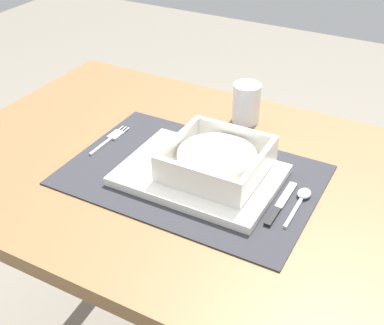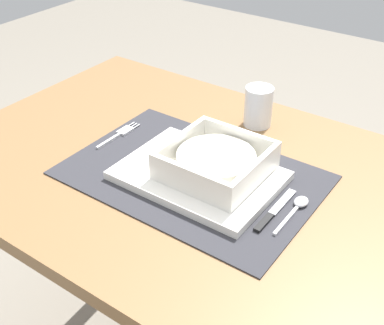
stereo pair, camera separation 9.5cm
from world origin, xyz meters
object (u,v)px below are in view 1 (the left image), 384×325
object	(u,v)px
porridge_bowl	(217,161)
drinking_glass	(246,105)
fork	(112,138)
spoon	(302,198)
butter_knife	(279,206)
dining_table	(188,213)
bread_knife	(265,203)

from	to	relation	value
porridge_bowl	drinking_glass	bearing A→B (deg)	100.00
fork	spoon	bearing A→B (deg)	2.10
porridge_bowl	spoon	xyz separation A→B (m)	(0.16, 0.01, -0.03)
butter_knife	fork	bearing A→B (deg)	171.76
dining_table	porridge_bowl	distance (m)	0.17
drinking_glass	fork	bearing A→B (deg)	-135.31
spoon	butter_knife	distance (m)	0.05
porridge_bowl	butter_knife	bearing A→B (deg)	-12.15
porridge_bowl	butter_knife	xyz separation A→B (m)	(0.14, -0.03, -0.03)
fork	bread_knife	world-z (taller)	bread_knife
porridge_bowl	drinking_glass	xyz separation A→B (m)	(-0.04, 0.23, -0.00)
dining_table	bread_knife	distance (m)	0.22
drinking_glass	spoon	bearing A→B (deg)	-47.30
fork	bread_knife	xyz separation A→B (m)	(0.37, -0.05, 0.00)
porridge_bowl	bread_knife	xyz separation A→B (m)	(0.11, -0.03, -0.03)
porridge_bowl	spoon	world-z (taller)	porridge_bowl
dining_table	spoon	size ratio (longest dim) A/B	8.60
fork	porridge_bowl	bearing A→B (deg)	-1.19
fork	butter_knife	world-z (taller)	butter_knife
fork	drinking_glass	xyz separation A→B (m)	(0.21, 0.21, 0.03)
butter_knife	dining_table	bearing A→B (deg)	168.74
porridge_bowl	fork	bearing A→B (deg)	175.38
porridge_bowl	fork	xyz separation A→B (m)	(-0.26, 0.02, -0.03)
fork	drinking_glass	distance (m)	0.30
spoon	dining_table	bearing A→B (deg)	177.49
fork	bread_knife	distance (m)	0.37
porridge_bowl	spoon	distance (m)	0.17
bread_knife	butter_knife	bearing A→B (deg)	0.88
dining_table	butter_knife	bearing A→B (deg)	-10.29
porridge_bowl	fork	size ratio (longest dim) A/B	1.38
bread_knife	dining_table	bearing A→B (deg)	162.30
porridge_bowl	spoon	bearing A→B (deg)	3.81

